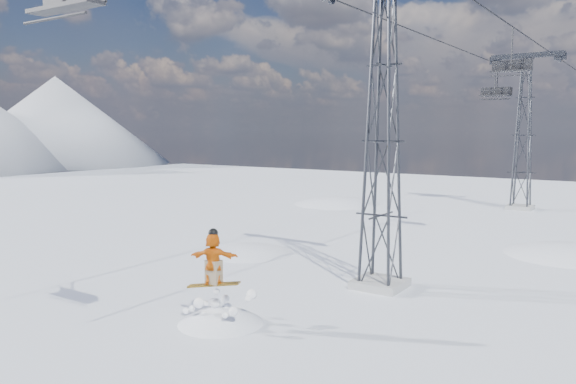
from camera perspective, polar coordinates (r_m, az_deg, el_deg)
name	(u,v)px	position (r m, az deg, el deg)	size (l,w,h in m)	color
ground	(227,353)	(15.67, -6.21, -15.91)	(120.00, 120.00, 0.00)	white
snow_terrain	(383,371)	(38.54, 9.66, -17.46)	(39.00, 37.00, 22.00)	white
lift_tower_near	(383,142)	(20.92, 9.58, 5.02)	(5.20, 1.80, 11.43)	#999999
lift_tower_far	(523,136)	(44.92, 22.79, 5.29)	(5.20, 1.80, 11.43)	#999999
haul_cables	(475,35)	(32.14, 18.47, 14.86)	(4.46, 51.00, 0.06)	black
snowboarder_jump	(221,374)	(18.44, -6.79, -17.91)	(4.40, 4.40, 6.95)	white
lift_chair_mid	(511,67)	(30.02, 21.75, 11.73)	(1.90, 0.55, 2.35)	black
lift_chair_far	(497,93)	(46.28, 20.45, 9.42)	(2.16, 0.62, 2.68)	black
lift_chair_extra	(495,92)	(45.65, 20.27, 9.49)	(2.15, 0.62, 2.67)	black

